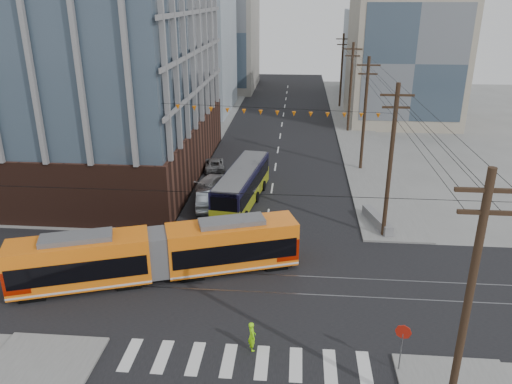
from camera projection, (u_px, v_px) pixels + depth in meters
The scene contains 16 objects.
ground at pixel (251, 323), 26.46m from camera, with size 160.00×160.00×0.00m, color slate.
office_building at pixel (29, 18), 44.27m from camera, with size 30.00×25.00×28.60m, color #381E16.
bg_bldg_nw_near at pixel (169, 49), 72.70m from camera, with size 18.00×16.00×18.00m, color #8C99A5.
bg_bldg_ne_near at pixel (404, 61), 66.74m from camera, with size 14.00×14.00×16.00m, color gray.
bg_bldg_nw_far at pixel (212, 32), 90.63m from camera, with size 16.00×18.00×20.00m, color gray.
bg_bldg_ne_far at pixel (393, 53), 85.48m from camera, with size 16.00×16.00×14.00m, color #8C99A5.
utility_pole_near at pixel (467, 310), 18.20m from camera, with size 0.30×0.30×11.00m, color black.
utility_pole_far at pixel (342, 71), 75.66m from camera, with size 0.30×0.30×11.00m, color black.
streetcar at pixel (159, 254), 30.17m from camera, with size 17.14×2.41×3.30m, color orange, non-canonical shape.
city_bus at pixel (242, 186), 41.27m from camera, with size 2.35×10.85×3.07m, color black, non-canonical shape.
parked_car_silver at pixel (207, 198), 40.70m from camera, with size 1.70×4.88×1.61m, color #ADBAC6.
parked_car_white at pixel (214, 181), 44.72m from camera, with size 1.85×4.55×1.32m, color #BBB7B6.
parked_car_grey at pixel (214, 164), 49.54m from camera, with size 1.94×4.21×1.17m, color slate.
pedestrian at pixel (252, 336), 24.22m from camera, with size 0.57×0.38×1.57m, color #94FF0F.
stop_sign at pixel (401, 350), 22.63m from camera, with size 0.73×0.73×2.40m, color #AB1A0E, non-canonical shape.
jersey_barrier at pixel (377, 221), 37.45m from camera, with size 0.97×4.31×0.86m, color slate.
Camera 1 is at (2.14, -21.95, 16.20)m, focal length 35.00 mm.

